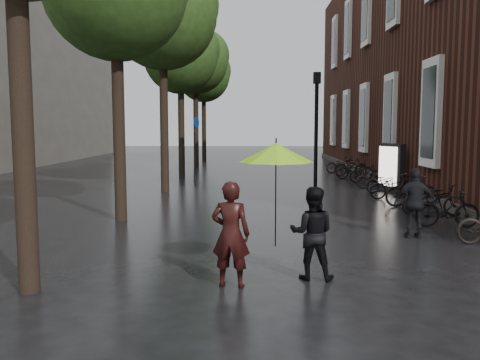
{
  "coord_description": "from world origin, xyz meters",
  "views": [
    {
      "loc": [
        -0.58,
        -6.58,
        2.55
      ],
      "look_at": [
        -0.82,
        5.09,
        1.32
      ],
      "focal_mm": 38.0,
      "sensor_mm": 36.0,
      "label": 1
    }
  ],
  "objects_px": {
    "parked_bicycles": "(384,181)",
    "pedestrian_walking": "(415,203)",
    "person_burgundy": "(231,234)",
    "ad_lightbox": "(391,167)",
    "person_black": "(312,233)",
    "lamp_post": "(316,126)"
  },
  "relations": [
    {
      "from": "parked_bicycles",
      "to": "pedestrian_walking",
      "type": "bearing_deg",
      "value": -99.76
    },
    {
      "from": "person_burgundy",
      "to": "lamp_post",
      "type": "height_order",
      "value": "lamp_post"
    },
    {
      "from": "parked_bicycles",
      "to": "ad_lightbox",
      "type": "height_order",
      "value": "ad_lightbox"
    },
    {
      "from": "lamp_post",
      "to": "parked_bicycles",
      "type": "bearing_deg",
      "value": 49.69
    },
    {
      "from": "person_burgundy",
      "to": "parked_bicycles",
      "type": "height_order",
      "value": "person_burgundy"
    },
    {
      "from": "lamp_post",
      "to": "person_black",
      "type": "bearing_deg",
      "value": -97.66
    },
    {
      "from": "person_black",
      "to": "pedestrian_walking",
      "type": "relative_size",
      "value": 0.97
    },
    {
      "from": "person_black",
      "to": "ad_lightbox",
      "type": "distance_m",
      "value": 12.44
    },
    {
      "from": "person_burgundy",
      "to": "person_black",
      "type": "distance_m",
      "value": 1.42
    },
    {
      "from": "pedestrian_walking",
      "to": "parked_bicycles",
      "type": "bearing_deg",
      "value": -96.92
    },
    {
      "from": "person_burgundy",
      "to": "lamp_post",
      "type": "xyz_separation_m",
      "value": [
        2.36,
        7.96,
        1.7
      ]
    },
    {
      "from": "parked_bicycles",
      "to": "person_burgundy",
      "type": "bearing_deg",
      "value": -115.18
    },
    {
      "from": "person_burgundy",
      "to": "pedestrian_walking",
      "type": "distance_m",
      "value": 5.49
    },
    {
      "from": "parked_bicycles",
      "to": "ad_lightbox",
      "type": "relative_size",
      "value": 9.29
    },
    {
      "from": "parked_bicycles",
      "to": "lamp_post",
      "type": "distance_m",
      "value": 5.23
    },
    {
      "from": "person_burgundy",
      "to": "person_black",
      "type": "relative_size",
      "value": 1.09
    },
    {
      "from": "pedestrian_walking",
      "to": "ad_lightbox",
      "type": "height_order",
      "value": "ad_lightbox"
    },
    {
      "from": "person_burgundy",
      "to": "ad_lightbox",
      "type": "xyz_separation_m",
      "value": [
        5.85,
        12.05,
        0.1
      ]
    },
    {
      "from": "pedestrian_walking",
      "to": "parked_bicycles",
      "type": "xyz_separation_m",
      "value": [
        1.37,
        7.95,
        -0.34
      ]
    },
    {
      "from": "person_burgundy",
      "to": "parked_bicycles",
      "type": "relative_size",
      "value": 0.1
    },
    {
      "from": "person_burgundy",
      "to": "person_black",
      "type": "xyz_separation_m",
      "value": [
        1.35,
        0.45,
        -0.07
      ]
    },
    {
      "from": "pedestrian_walking",
      "to": "ad_lightbox",
      "type": "relative_size",
      "value": 0.85
    }
  ]
}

